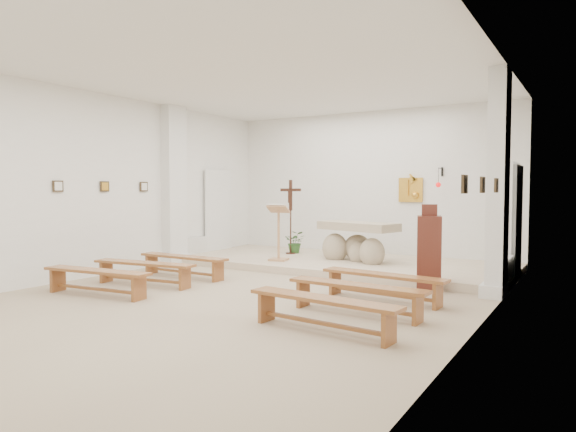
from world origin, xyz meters
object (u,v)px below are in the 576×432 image
Objects in this scene: bench_left_second at (144,268)px; bench_right_second at (357,292)px; bench_left_front at (183,261)px; bench_left_third at (96,276)px; altar at (357,245)px; bench_right_front at (383,280)px; bench_right_third at (323,306)px; crucifix_stand at (291,211)px; donation_pedestal at (429,253)px; lectern at (278,233)px.

bench_left_second is 3.97m from bench_right_second.
bench_left_front is 0.99× the size of bench_left_third.
bench_right_front is (1.63, -2.78, -0.19)m from altar.
bench_right_third is (3.97, -1.96, 0.00)m from bench_left_front.
bench_left_second is (0.00, -0.98, 0.00)m from bench_left_front.
bench_right_front and bench_left_third have the same top height.
donation_pedestal is at bearing -31.05° from crucifix_stand.
lectern is 0.70× the size of crucifix_stand.
bench_left_front is at bearing -173.72° from bench_right_front.
donation_pedestal is at bearing 89.02° from bench_right_third.
donation_pedestal is 1.23m from bench_right_front.
donation_pedestal is 0.72× the size of bench_left_third.
altar is 1.08× the size of crucifix_stand.
donation_pedestal is 0.73× the size of bench_left_front.
bench_left_front is at bearing 83.55° from bench_left_third.
bench_left_second is at bearing -159.84° from bench_right_front.
bench_right_front is 0.98m from bench_right_second.
donation_pedestal reaches higher than lectern.
bench_left_front is 0.99× the size of bench_right_third.
bench_right_front is 4.43m from bench_left_third.
bench_left_front is at bearing -103.73° from crucifix_stand.
bench_left_second is at bearing -171.37° from donation_pedestal.
altar is 5.02m from bench_right_third.
donation_pedestal is at bearing 15.22° from bench_left_front.
donation_pedestal reaches higher than bench_right_second.
bench_left_second and bench_right_second have the same top height.
bench_left_second is 4.09m from bench_right_third.
lectern reaches higher than bench_right_second.
altar is at bearing 126.67° from bench_right_front.
crucifix_stand is 6.16m from bench_right_third.
bench_left_front is at bearing 177.27° from donation_pedestal.
donation_pedestal is at bearing 29.13° from bench_left_third.
bench_right_front is 4.09m from bench_left_second.
bench_right_second is (3.44, -4.06, -0.84)m from crucifix_stand.
bench_right_third is (3.07, -3.92, -0.44)m from lectern.
crucifix_stand reaches higher than bench_right_front.
bench_left_third is (-3.97, -1.96, 0.00)m from bench_right_front.
bench_right_third is at bearing -21.62° from bench_left_second.
bench_left_third is at bearing -115.72° from lectern.
bench_left_front is 4.09m from bench_right_second.
altar reaches higher than bench_right_third.
bench_right_front is 1.00× the size of bench_left_third.
crucifix_stand is 4.69m from bench_right_front.
altar is 0.95× the size of bench_right_third.
bench_left_third is at bearing -161.84° from donation_pedestal.
crucifix_stand is 0.89× the size of bench_left_front.
altar is 0.96× the size of bench_left_front.
altar is at bearing 114.61° from bench_right_third.
bench_right_second is (-0.36, -2.12, -0.32)m from donation_pedestal.
bench_left_second is 1.00× the size of bench_right_third.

